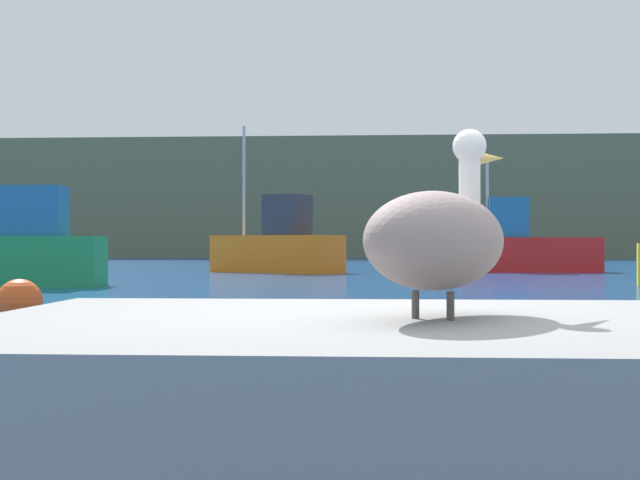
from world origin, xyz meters
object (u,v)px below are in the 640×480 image
object	(u,v)px
fishing_boat_green	(7,251)
fishing_boat_orange	(279,246)
fishing_boat_red	(525,247)
pelican	(439,237)
mooring_buoy	(19,302)

from	to	relation	value
fishing_boat_green	fishing_boat_orange	world-z (taller)	fishing_boat_orange
fishing_boat_orange	fishing_boat_red	bearing A→B (deg)	-144.39
pelican	fishing_boat_red	world-z (taller)	fishing_boat_red
pelican	fishing_boat_orange	world-z (taller)	fishing_boat_orange
fishing_boat_green	fishing_boat_orange	bearing A→B (deg)	-120.33
pelican	fishing_boat_orange	bearing A→B (deg)	36.04
fishing_boat_red	pelican	bearing A→B (deg)	84.29
fishing_boat_green	fishing_boat_red	xyz separation A→B (m)	(15.91, 12.69, 0.05)
mooring_buoy	pelican	bearing A→B (deg)	-57.89
fishing_boat_orange	mooring_buoy	world-z (taller)	fishing_boat_orange
pelican	fishing_boat_green	size ratio (longest dim) A/B	0.21
fishing_boat_green	mooring_buoy	xyz separation A→B (m)	(4.72, -10.34, -0.64)
mooring_buoy	fishing_boat_red	bearing A→B (deg)	64.10
pelican	fishing_boat_green	bearing A→B (deg)	56.69
pelican	mooring_buoy	world-z (taller)	pelican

